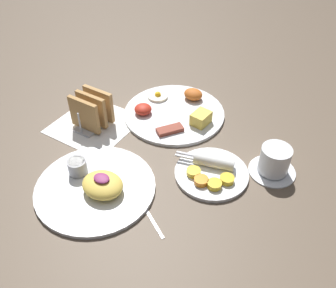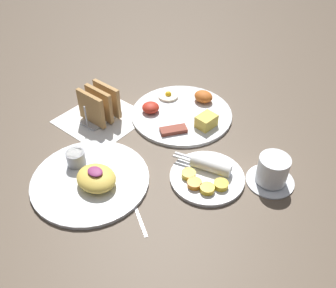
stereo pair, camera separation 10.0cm
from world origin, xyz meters
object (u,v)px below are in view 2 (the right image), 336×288
at_px(plate_foreground, 91,178).
at_px(toast_rack, 100,105).
at_px(plate_breakfast, 183,112).
at_px(plate_condiments, 207,176).
at_px(coffee_cup, 272,171).

height_order(plate_foreground, toast_rack, toast_rack).
distance_m(plate_foreground, toast_rack, 0.26).
bearing_deg(plate_breakfast, plate_foreground, -90.82).
relative_size(plate_breakfast, plate_foreground, 1.04).
height_order(plate_breakfast, plate_condiments, plate_breakfast).
distance_m(plate_breakfast, toast_rack, 0.25).
distance_m(plate_breakfast, plate_condiments, 0.27).
relative_size(plate_foreground, toast_rack, 2.54).
bearing_deg(plate_breakfast, plate_condiments, -39.22).
relative_size(plate_condiments, coffee_cup, 1.67).
bearing_deg(toast_rack, plate_foreground, -48.45).
xyz_separation_m(plate_condiments, toast_rack, (-0.39, 0.00, 0.04)).
xyz_separation_m(plate_condiments, plate_foreground, (-0.22, -0.19, 0.00)).
bearing_deg(coffee_cup, toast_rack, -170.02).
bearing_deg(coffee_cup, plate_foreground, -140.45).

